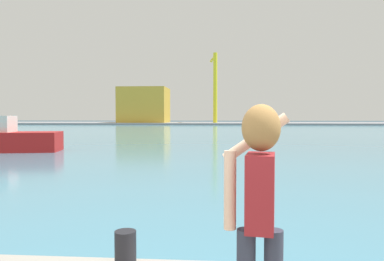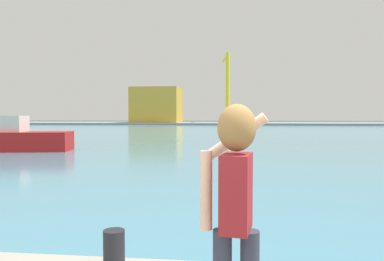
# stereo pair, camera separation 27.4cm
# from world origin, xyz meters

# --- Properties ---
(ground_plane) EXTENTS (220.00, 220.00, 0.00)m
(ground_plane) POSITION_xyz_m (0.00, 50.00, 0.00)
(ground_plane) COLOR #334751
(harbor_water) EXTENTS (140.00, 100.00, 0.02)m
(harbor_water) POSITION_xyz_m (0.00, 52.00, 0.01)
(harbor_water) COLOR teal
(harbor_water) RESTS_ON ground_plane
(far_shore_dock) EXTENTS (140.00, 20.00, 0.45)m
(far_shore_dock) POSITION_xyz_m (0.00, 92.00, 0.22)
(far_shore_dock) COLOR gray
(far_shore_dock) RESTS_ON ground_plane
(person_photographer) EXTENTS (0.53, 0.56, 1.74)m
(person_photographer) POSITION_xyz_m (0.45, 0.58, 1.62)
(person_photographer) COLOR #2D3342
(person_photographer) RESTS_ON quay_promenade
(harbor_bollard) EXTENTS (0.23, 0.23, 0.41)m
(harbor_bollard) POSITION_xyz_m (-0.86, 1.73, 0.75)
(harbor_bollard) COLOR black
(harbor_bollard) RESTS_ON quay_promenade
(boat_moored) EXTENTS (6.40, 3.31, 2.18)m
(boat_moored) POSITION_xyz_m (-12.90, 19.11, 0.81)
(boat_moored) COLOR #B21919
(boat_moored) RESTS_ON harbor_water
(warehouse_left) EXTENTS (11.94, 10.82, 8.90)m
(warehouse_left) POSITION_xyz_m (-19.31, 90.52, 4.90)
(warehouse_left) COLOR gold
(warehouse_left) RESTS_ON far_shore_dock
(port_crane) EXTENTS (2.08, 9.02, 17.24)m
(port_crane) POSITION_xyz_m (-1.20, 89.18, 10.60)
(port_crane) COLOR yellow
(port_crane) RESTS_ON far_shore_dock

